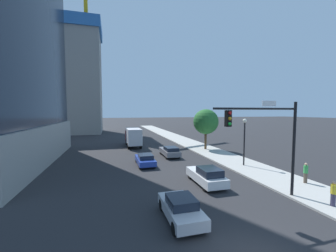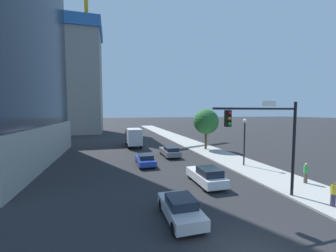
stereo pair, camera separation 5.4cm
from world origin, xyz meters
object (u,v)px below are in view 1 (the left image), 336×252
at_px(car_white, 207,176).
at_px(car_blue, 145,159).
at_px(traffic_light_pole, 268,131).
at_px(car_gray, 170,151).
at_px(pedestrian_green_shirt, 306,173).
at_px(box_truck, 133,136).
at_px(street_tree, 206,122).
at_px(car_silver, 181,208).
at_px(construction_building, 71,73).
at_px(pedestrian_yellow_shirt, 333,193).
at_px(street_lamp, 244,134).

distance_m(car_white, car_blue, 8.63).
distance_m(traffic_light_pole, car_gray, 16.03).
xyz_separation_m(car_gray, pedestrian_green_shirt, (8.01, -13.54, 0.30)).
relative_size(box_truck, pedestrian_green_shirt, 4.26).
relative_size(car_blue, box_truck, 0.61).
relative_size(car_blue, car_gray, 0.94).
distance_m(street_tree, car_gray, 8.42).
bearing_deg(street_tree, car_silver, -119.39).
relative_size(car_silver, pedestrian_green_shirt, 2.36).
xyz_separation_m(construction_building, pedestrian_yellow_shirt, (24.04, -54.38, -15.86)).
bearing_deg(car_white, street_lamp, 31.93).
bearing_deg(pedestrian_yellow_shirt, street_tree, 87.13).
xyz_separation_m(construction_building, car_white, (18.22, -48.27, -16.09)).
bearing_deg(pedestrian_green_shirt, street_tree, 93.99).
bearing_deg(street_tree, street_lamp, -91.52).
distance_m(car_silver, car_white, 6.30).
distance_m(construction_building, car_white, 54.05).
bearing_deg(traffic_light_pole, car_blue, 119.24).
bearing_deg(construction_building, box_truck, -62.83).
height_order(traffic_light_pole, box_truck, traffic_light_pole).
bearing_deg(car_blue, pedestrian_yellow_shirt, -54.52).
height_order(car_white, car_gray, car_white).
height_order(street_lamp, car_silver, street_lamp).
distance_m(car_silver, box_truck, 25.44).
bearing_deg(box_truck, car_silver, -90.00).
height_order(car_blue, pedestrian_green_shirt, pedestrian_green_shirt).
xyz_separation_m(street_lamp, box_truck, (-10.56, 16.44, -1.80)).
height_order(street_tree, box_truck, street_tree).
bearing_deg(box_truck, car_blue, -90.00).
height_order(street_lamp, street_tree, street_tree).
distance_m(car_silver, car_blue, 12.52).
bearing_deg(car_white, construction_building, 110.68).
xyz_separation_m(box_truck, pedestrian_green_shirt, (11.99, -22.82, -0.79)).
bearing_deg(street_tree, car_white, -115.49).
relative_size(construction_building, traffic_light_pole, 6.11).
xyz_separation_m(street_lamp, car_gray, (-6.57, 7.17, -2.89)).
distance_m(street_tree, car_blue, 13.32).
bearing_deg(street_lamp, traffic_light_pole, -116.38).
distance_m(car_white, box_truck, 20.95).
bearing_deg(car_blue, car_white, -62.46).
distance_m(car_blue, car_gray, 5.38).
distance_m(car_silver, pedestrian_yellow_shirt, 9.89).
bearing_deg(car_silver, street_lamp, 40.34).
relative_size(construction_building, pedestrian_green_shirt, 24.23).
bearing_deg(car_gray, car_white, -90.00).
bearing_deg(street_lamp, car_blue, 161.41).
height_order(car_gray, pedestrian_yellow_shirt, pedestrian_yellow_shirt).
distance_m(construction_building, pedestrian_green_shirt, 59.11).
bearing_deg(car_blue, car_gray, 42.19).
relative_size(traffic_light_pole, box_truck, 0.93).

